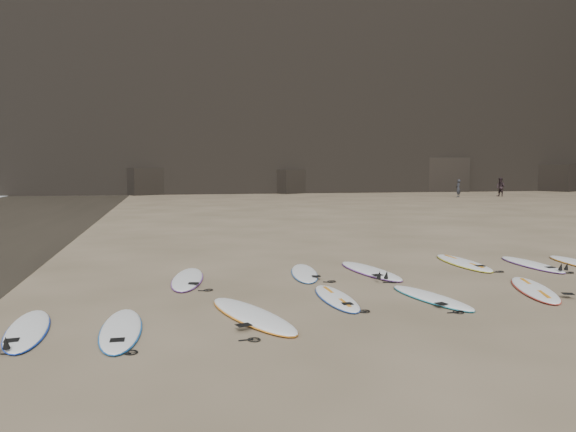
% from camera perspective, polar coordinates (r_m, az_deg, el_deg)
% --- Properties ---
extents(ground, '(240.00, 240.00, 0.00)m').
position_cam_1_polar(ground, '(10.86, 9.03, -8.48)').
color(ground, '#897559').
rests_on(ground, ground).
extents(surfboard_0, '(0.59, 2.46, 0.09)m').
position_cam_1_polar(surfboard_0, '(9.13, -16.61, -10.92)').
color(surfboard_0, white).
rests_on(surfboard_0, ground).
extents(surfboard_1, '(1.50, 2.86, 0.10)m').
position_cam_1_polar(surfboard_1, '(9.57, -3.70, -9.95)').
color(surfboard_1, white).
rests_on(surfboard_1, ground).
extents(surfboard_2, '(0.58, 2.30, 0.08)m').
position_cam_1_polar(surfboard_2, '(10.84, 4.92, -8.25)').
color(surfboard_2, white).
rests_on(surfboard_2, ground).
extents(surfboard_3, '(1.00, 2.39, 0.08)m').
position_cam_1_polar(surfboard_3, '(11.16, 14.33, -7.99)').
color(surfboard_3, white).
rests_on(surfboard_3, ground).
extents(surfboard_4, '(1.45, 2.60, 0.09)m').
position_cam_1_polar(surfboard_4, '(12.55, 23.74, -6.80)').
color(surfboard_4, white).
rests_on(surfboard_4, ground).
extents(surfboard_5, '(0.97, 2.70, 0.10)m').
position_cam_1_polar(surfboard_5, '(12.76, -10.17, -6.27)').
color(surfboard_5, white).
rests_on(surfboard_5, ground).
extents(surfboard_6, '(0.95, 2.44, 0.09)m').
position_cam_1_polar(surfboard_6, '(13.29, 1.67, -5.77)').
color(surfboard_6, white).
rests_on(surfboard_6, ground).
extents(surfboard_7, '(1.03, 2.79, 0.10)m').
position_cam_1_polar(surfboard_7, '(13.67, 8.33, -5.49)').
color(surfboard_7, white).
rests_on(surfboard_7, ground).
extents(surfboard_8, '(0.77, 2.78, 0.10)m').
position_cam_1_polar(surfboard_8, '(15.36, 17.35, -4.51)').
color(surfboard_8, white).
rests_on(surfboard_8, ground).
extents(surfboard_9, '(0.67, 2.53, 0.09)m').
position_cam_1_polar(surfboard_9, '(15.74, 23.48, -4.49)').
color(surfboard_9, white).
rests_on(surfboard_9, ground).
extents(surfboard_11, '(0.79, 2.45, 0.09)m').
position_cam_1_polar(surfboard_11, '(9.62, -24.95, -10.37)').
color(surfboard_11, white).
rests_on(surfboard_11, ground).
extents(person_a, '(0.66, 0.64, 1.52)m').
position_cam_1_polar(person_a, '(50.50, 16.90, 2.71)').
color(person_a, '#222327').
rests_on(person_a, ground).
extents(person_b, '(0.86, 0.97, 1.66)m').
position_cam_1_polar(person_b, '(52.77, 20.79, 2.76)').
color(person_b, black).
rests_on(person_b, ground).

